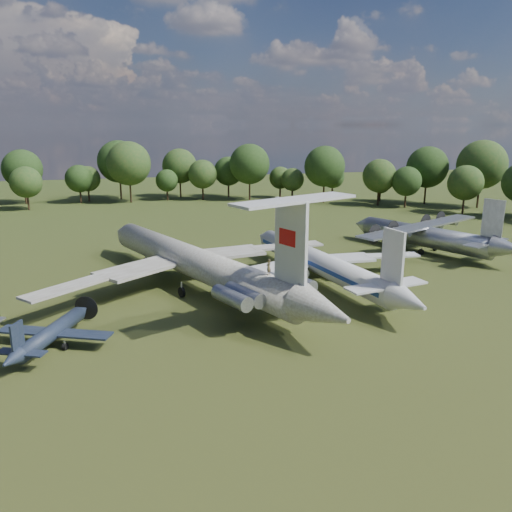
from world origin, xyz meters
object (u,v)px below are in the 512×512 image
object	(u,v)px
small_prop_west	(52,336)
person_on_il62	(269,267)
tu104_jet	(319,267)
il62_airliner	(195,268)
an12_transport	(424,239)

from	to	relation	value
small_prop_west	person_on_il62	distance (m)	22.29
tu104_jet	person_on_il62	size ratio (longest dim) A/B	24.40
tu104_jet	small_prop_west	size ratio (longest dim) A/B	2.75
tu104_jet	person_on_il62	world-z (taller)	person_on_il62
small_prop_west	il62_airliner	bearing A→B (deg)	66.86
tu104_jet	person_on_il62	distance (m)	16.91
il62_airliner	person_on_il62	world-z (taller)	person_on_il62
an12_transport	small_prop_west	world-z (taller)	an12_transport
il62_airliner	person_on_il62	size ratio (longest dim) A/B	32.04
il62_airliner	an12_transport	world-z (taller)	il62_airliner
tu104_jet	small_prop_west	bearing A→B (deg)	-168.09
tu104_jet	an12_transport	size ratio (longest dim) A/B	1.27
person_on_il62	small_prop_west	bearing A→B (deg)	-39.57
an12_transport	small_prop_west	size ratio (longest dim) A/B	2.16
tu104_jet	an12_transport	bearing A→B (deg)	15.73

